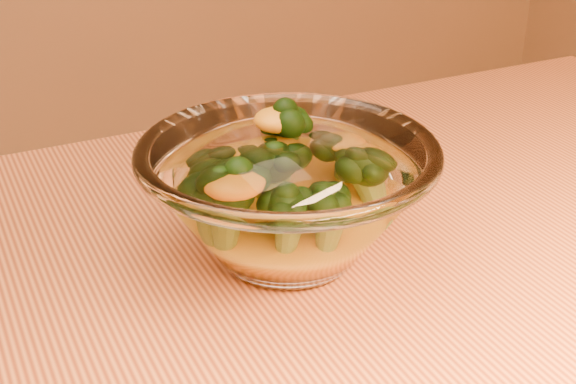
{
  "coord_description": "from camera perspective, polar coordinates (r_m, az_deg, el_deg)",
  "views": [
    {
      "loc": [
        -0.15,
        -0.32,
        1.06
      ],
      "look_at": [
        0.07,
        0.12,
        0.8
      ],
      "focal_mm": 50.0,
      "sensor_mm": 36.0,
      "label": 1
    }
  ],
  "objects": [
    {
      "name": "cheese_sauce",
      "position": [
        0.57,
        -0.0,
        -2.17
      ],
      "size": [
        0.11,
        0.11,
        0.03
      ],
      "primitive_type": "ellipsoid",
      "color": "orange",
      "rests_on": "glass_bowl"
    },
    {
      "name": "glass_bowl",
      "position": [
        0.56,
        0.0,
        -0.41
      ],
      "size": [
        0.21,
        0.21,
        0.09
      ],
      "color": "white",
      "rests_on": "table"
    },
    {
      "name": "broccoli_heap",
      "position": [
        0.55,
        -0.93,
        0.69
      ],
      "size": [
        0.13,
        0.12,
        0.08
      ],
      "color": "black",
      "rests_on": "cheese_sauce"
    }
  ]
}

